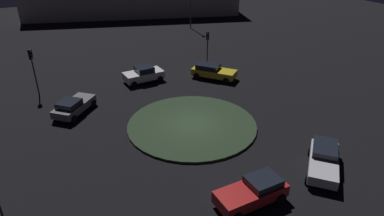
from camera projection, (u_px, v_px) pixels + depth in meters
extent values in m
plane|color=black|center=(192.00, 126.00, 27.32)|extent=(115.56, 115.56, 0.00)
cylinder|color=#263823|center=(192.00, 125.00, 27.28)|extent=(10.18, 10.18, 0.18)
cube|color=gold|center=(214.00, 72.00, 35.70)|extent=(4.26, 4.59, 0.67)
cube|color=black|center=(208.00, 66.00, 35.69)|extent=(2.66, 2.75, 0.46)
cylinder|color=black|center=(232.00, 75.00, 35.98)|extent=(0.59, 0.64, 0.65)
cylinder|color=black|center=(226.00, 81.00, 34.55)|extent=(0.59, 0.64, 0.65)
cylinder|color=black|center=(203.00, 70.00, 37.17)|extent=(0.59, 0.64, 0.65)
cylinder|color=black|center=(196.00, 76.00, 35.73)|extent=(0.59, 0.64, 0.65)
cube|color=white|center=(143.00, 75.00, 34.97)|extent=(4.05, 2.19, 0.74)
cube|color=black|center=(144.00, 69.00, 34.73)|extent=(1.78, 1.78, 0.54)
cylinder|color=black|center=(153.00, 73.00, 36.49)|extent=(0.64, 0.27, 0.63)
cylinder|color=black|center=(160.00, 79.00, 35.05)|extent=(0.64, 0.27, 0.63)
cylinder|color=black|center=(127.00, 78.00, 35.23)|extent=(0.64, 0.27, 0.63)
cylinder|color=black|center=(134.00, 85.00, 33.79)|extent=(0.64, 0.27, 0.63)
cube|color=slate|center=(74.00, 106.00, 28.94)|extent=(4.03, 4.16, 0.62)
cube|color=black|center=(69.00, 104.00, 28.18)|extent=(2.30, 2.31, 0.45)
cylinder|color=black|center=(76.00, 101.00, 30.54)|extent=(0.59, 0.62, 0.63)
cylinder|color=black|center=(93.00, 104.00, 30.09)|extent=(0.59, 0.62, 0.63)
cylinder|color=black|center=(55.00, 116.00, 28.07)|extent=(0.59, 0.62, 0.63)
cylinder|color=black|center=(74.00, 119.00, 27.61)|extent=(0.59, 0.62, 0.63)
cube|color=red|center=(251.00, 194.00, 19.28)|extent=(4.20, 1.89, 0.73)
cube|color=black|center=(263.00, 181.00, 19.35)|extent=(1.89, 1.58, 0.42)
cylinder|color=black|center=(220.00, 198.00, 19.49)|extent=(0.65, 0.25, 0.64)
cylinder|color=black|center=(281.00, 199.00, 19.40)|extent=(0.65, 0.25, 0.64)
cylinder|color=black|center=(262.00, 182.00, 20.74)|extent=(0.65, 0.25, 0.64)
cube|color=silver|center=(323.00, 163.00, 21.96)|extent=(4.36, 4.32, 0.64)
cube|color=black|center=(325.00, 148.00, 22.49)|extent=(2.70, 2.69, 0.41)
cylinder|color=black|center=(337.00, 185.00, 20.52)|extent=(0.59, 0.58, 0.60)
cylinder|color=black|center=(307.00, 179.00, 21.05)|extent=(0.59, 0.58, 0.60)
cylinder|color=black|center=(337.00, 156.00, 23.16)|extent=(0.59, 0.58, 0.60)
cylinder|color=black|center=(310.00, 151.00, 23.69)|extent=(0.59, 0.58, 0.60)
cylinder|color=#2D2D2D|center=(207.00, 53.00, 38.49)|extent=(0.12, 0.12, 3.06)
cube|color=black|center=(208.00, 36.00, 37.58)|extent=(0.37, 0.35, 0.90)
sphere|color=#3F0C0C|center=(208.00, 34.00, 37.33)|extent=(0.20, 0.20, 0.20)
sphere|color=#4C380F|center=(208.00, 36.00, 37.46)|extent=(0.20, 0.20, 0.20)
sphere|color=#1EE53F|center=(208.00, 39.00, 37.58)|extent=(0.20, 0.20, 0.20)
cylinder|color=#2D2D2D|center=(35.00, 77.00, 31.61)|extent=(0.12, 0.12, 3.52)
cube|color=black|center=(30.00, 54.00, 30.59)|extent=(0.37, 0.37, 0.90)
sphere|color=#3F0C0C|center=(31.00, 52.00, 30.42)|extent=(0.20, 0.20, 0.20)
sphere|color=#4C380F|center=(32.00, 55.00, 30.54)|extent=(0.20, 0.20, 0.20)
sphere|color=#1EE53F|center=(32.00, 57.00, 30.67)|extent=(0.20, 0.20, 0.20)
cylinder|color=#4C4C51|center=(191.00, 3.00, 52.48)|extent=(0.18, 0.18, 7.70)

